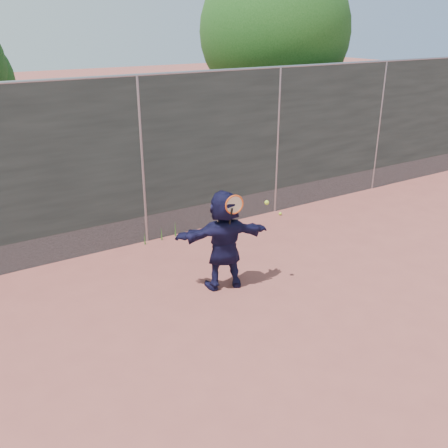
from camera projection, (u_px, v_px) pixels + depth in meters
ground at (254, 332)px, 6.63m from camera, size 80.00×80.00×0.00m
player at (224, 240)px, 7.49m from camera, size 1.52×0.85×1.56m
ball_ground at (280, 214)px, 10.60m from camera, size 0.07×0.07×0.07m
fence at (142, 159)px, 8.78m from camera, size 20.00×0.06×3.03m
swing_action at (237, 206)px, 7.15m from camera, size 0.69×0.21×0.51m
tree_right at (279, 36)px, 12.12m from camera, size 3.78×3.60×5.39m
weed_clump at (164, 233)px, 9.38m from camera, size 0.68×0.07×0.30m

